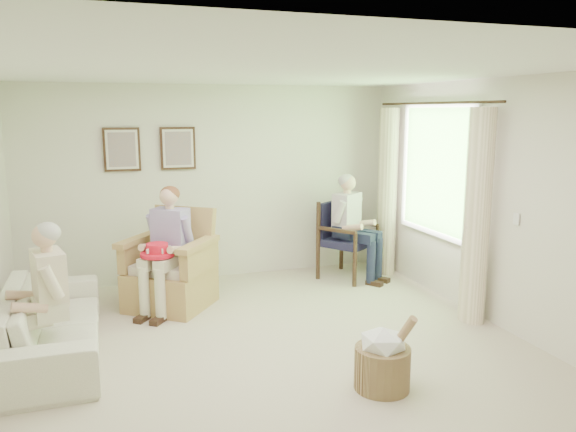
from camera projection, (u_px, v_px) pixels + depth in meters
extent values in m
plane|color=beige|center=(274.00, 358.00, 5.22)|extent=(5.50, 5.50, 0.00)
cube|color=silver|center=(213.00, 183.00, 7.54)|extent=(5.00, 0.04, 2.60)
cube|color=silver|center=(461.00, 338.00, 2.42)|extent=(5.00, 0.04, 2.60)
cube|color=silver|center=(505.00, 206.00, 5.77)|extent=(0.04, 5.50, 2.60)
cube|color=white|center=(272.00, 70.00, 4.74)|extent=(5.00, 5.50, 0.02)
cube|color=#2D6B23|center=(437.00, 170.00, 6.83)|extent=(0.02, 1.40, 1.50)
cube|color=white|center=(440.00, 105.00, 6.68)|extent=(0.04, 1.52, 0.06)
cube|color=white|center=(434.00, 233.00, 6.97)|extent=(0.04, 1.52, 0.06)
cylinder|color=#382114|center=(434.00, 103.00, 6.65)|extent=(0.03, 2.50, 0.03)
cylinder|color=#FFE9C7|center=(477.00, 217.00, 5.94)|extent=(0.34, 0.34, 2.30)
cylinder|color=#FFE9C7|center=(387.00, 192.00, 7.77)|extent=(0.34, 0.34, 2.30)
cube|color=#382114|center=(122.00, 149.00, 7.06)|extent=(0.45, 0.03, 0.55)
cube|color=silver|center=(122.00, 150.00, 7.04)|extent=(0.39, 0.01, 0.49)
cube|color=tan|center=(122.00, 150.00, 7.03)|extent=(0.33, 0.01, 0.43)
cube|color=#382114|center=(178.00, 148.00, 7.28)|extent=(0.45, 0.03, 0.55)
cube|color=silver|center=(178.00, 148.00, 7.26)|extent=(0.39, 0.01, 0.49)
cube|color=tan|center=(178.00, 148.00, 7.25)|extent=(0.33, 0.01, 0.43)
cube|color=tan|center=(171.00, 288.00, 6.54)|extent=(0.85, 0.83, 0.44)
cube|color=beige|center=(170.00, 266.00, 6.46)|extent=(0.66, 0.63, 0.11)
cube|color=tan|center=(165.00, 233.00, 6.76)|extent=(0.78, 0.24, 0.66)
cube|color=tan|center=(134.00, 259.00, 6.35)|extent=(0.11, 0.76, 0.32)
cube|color=tan|center=(203.00, 253.00, 6.59)|extent=(0.11, 0.76, 0.32)
cylinder|color=black|center=(335.00, 269.00, 7.34)|extent=(0.06, 0.06, 0.45)
cylinder|color=black|center=(377.00, 265.00, 7.53)|extent=(0.06, 0.06, 0.45)
cylinder|color=black|center=(319.00, 258.00, 7.87)|extent=(0.06, 0.06, 0.45)
cylinder|color=black|center=(359.00, 255.00, 8.06)|extent=(0.06, 0.06, 0.45)
cube|color=#181733|center=(348.00, 242.00, 7.65)|extent=(0.59, 0.57, 0.10)
cube|color=#181733|center=(340.00, 218.00, 7.85)|extent=(0.55, 0.07, 0.51)
imported|color=silver|center=(51.00, 322.00, 5.25)|extent=(2.17, 0.85, 0.63)
cube|color=beige|center=(170.00, 253.00, 6.43)|extent=(0.40, 0.26, 0.16)
cube|color=#9F8DC7|center=(168.00, 228.00, 6.40)|extent=(0.39, 0.24, 0.46)
sphere|color=#DDAD8E|center=(167.00, 196.00, 6.32)|extent=(0.21, 0.21, 0.21)
ellipsoid|color=brown|center=(167.00, 194.00, 6.34)|extent=(0.22, 0.22, 0.18)
cube|color=beige|center=(163.00, 262.00, 6.20)|extent=(0.14, 0.44, 0.13)
cube|color=beige|center=(181.00, 261.00, 6.27)|extent=(0.14, 0.44, 0.13)
cylinder|color=beige|center=(166.00, 294.00, 6.07)|extent=(0.12, 0.12, 0.56)
cylinder|color=beige|center=(185.00, 292.00, 6.14)|extent=(0.12, 0.12, 0.56)
cube|color=#1A203A|center=(348.00, 230.00, 7.62)|extent=(0.40, 0.26, 0.16)
cube|color=silver|center=(348.00, 210.00, 7.59)|extent=(0.39, 0.24, 0.46)
sphere|color=#DDAD8E|center=(349.00, 183.00, 7.51)|extent=(0.21, 0.21, 0.21)
ellipsoid|color=#B7B2AD|center=(348.00, 181.00, 7.53)|extent=(0.22, 0.22, 0.18)
cube|color=#1A203A|center=(348.00, 238.00, 7.39)|extent=(0.14, 0.44, 0.13)
cube|color=#1A203A|center=(362.00, 237.00, 7.45)|extent=(0.14, 0.44, 0.13)
cylinder|color=#1A203A|center=(354.00, 264.00, 7.26)|extent=(0.12, 0.12, 0.56)
cylinder|color=#1A203A|center=(368.00, 262.00, 7.32)|extent=(0.12, 0.12, 0.56)
cube|color=beige|center=(47.00, 307.00, 4.98)|extent=(0.42, 0.26, 0.16)
cube|color=beige|center=(44.00, 276.00, 4.94)|extent=(0.41, 0.24, 0.46)
sphere|color=#DDAD8E|center=(41.00, 235.00, 4.87)|extent=(0.21, 0.21, 0.21)
ellipsoid|color=#B7B2AD|center=(41.00, 232.00, 4.89)|extent=(0.22, 0.22, 0.18)
cube|color=beige|center=(32.00, 322.00, 4.75)|extent=(0.14, 0.44, 0.13)
cube|color=beige|center=(58.00, 320.00, 4.81)|extent=(0.14, 0.44, 0.13)
cylinder|color=beige|center=(32.00, 359.00, 4.61)|extent=(0.12, 0.12, 0.45)
cylinder|color=beige|center=(59.00, 356.00, 4.67)|extent=(0.12, 0.12, 0.45)
cylinder|color=red|center=(157.00, 254.00, 6.16)|extent=(0.37, 0.37, 0.04)
cylinder|color=red|center=(157.00, 249.00, 6.15)|extent=(0.24, 0.24, 0.12)
cube|color=white|center=(169.00, 248.00, 6.19)|extent=(0.04, 0.01, 0.05)
cube|color=white|center=(160.00, 246.00, 6.27)|extent=(0.02, 0.05, 0.05)
cube|color=white|center=(147.00, 248.00, 6.19)|extent=(0.04, 0.03, 0.05)
cube|color=white|center=(148.00, 251.00, 6.05)|extent=(0.04, 0.03, 0.05)
cube|color=white|center=(162.00, 251.00, 6.05)|extent=(0.02, 0.05, 0.05)
cylinder|color=tan|center=(382.00, 368.00, 4.62)|extent=(0.51, 0.51, 0.36)
ellipsoid|color=white|center=(383.00, 342.00, 4.57)|extent=(0.41, 0.41, 0.25)
cylinder|color=#A57F56|center=(397.00, 342.00, 4.56)|extent=(0.18, 0.33, 0.53)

